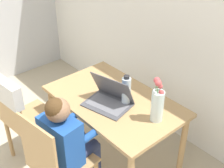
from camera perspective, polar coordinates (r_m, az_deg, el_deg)
name	(u,v)px	position (r m, az deg, el deg)	size (l,w,h in m)	color
wall_back	(194,18)	(2.75, 14.82, 11.54)	(6.40, 0.05, 2.50)	white
dining_table	(114,108)	(2.62, 0.42, -4.46)	(1.13, 0.70, 0.71)	tan
chair_occupied	(56,164)	(2.38, -10.22, -14.13)	(0.45, 0.45, 0.92)	tan
chair_spare	(17,108)	(2.72, -16.99, -4.22)	(0.44, 0.47, 0.93)	tan
person_seated	(67,138)	(2.32, -8.21, -9.76)	(0.36, 0.46, 1.02)	#1E4C9E
laptop	(109,98)	(2.48, -0.47, -2.52)	(0.41, 0.34, 0.24)	#4C4C51
flower_vase	(157,103)	(2.29, 8.31, -3.54)	(0.09, 0.09, 0.36)	silver
water_bottle	(126,90)	(2.46, 2.63, -1.18)	(0.07, 0.07, 0.25)	silver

